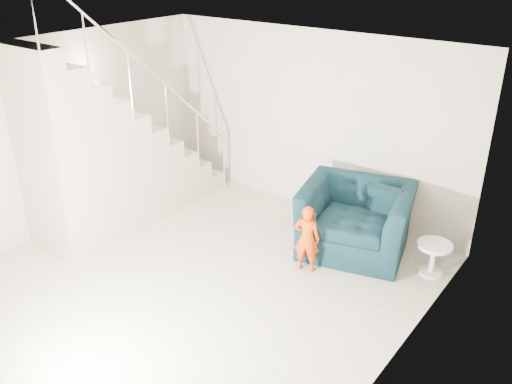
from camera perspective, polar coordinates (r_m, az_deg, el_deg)
floor at (r=6.68m, az=-7.36°, el=-9.80°), size 5.50×5.50×0.00m
ceiling at (r=5.61m, az=-8.90°, el=13.51°), size 5.50×5.50×0.00m
back_wall at (r=8.05m, az=5.86°, el=7.24°), size 5.00×0.00×5.00m
left_wall at (r=7.89m, az=-21.18°, el=5.27°), size 0.00×5.50×5.50m
right_wall at (r=4.76m, az=14.08°, el=-6.64°), size 0.00×5.50×5.50m
armchair at (r=7.26m, az=10.43°, el=-2.82°), size 1.66×1.53×0.90m
toddler at (r=6.73m, az=5.37°, el=-4.91°), size 0.38×0.31×0.89m
side_table at (r=7.04m, az=18.18°, el=-6.18°), size 0.43×0.43×0.43m
staircase at (r=7.91m, az=-15.45°, el=3.02°), size 1.02×3.03×3.62m
cushion at (r=7.27m, az=13.43°, el=-0.91°), size 0.44×0.21×0.44m
throw at (r=7.45m, az=6.14°, el=-0.77°), size 0.04×0.44×0.50m
phone at (r=6.51m, az=6.25°, el=-2.73°), size 0.04×0.05×0.10m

